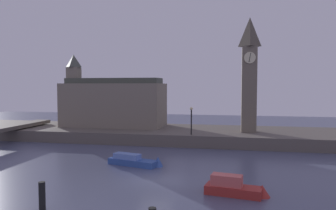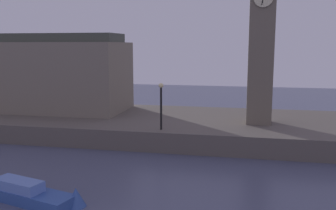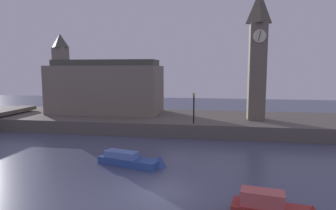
{
  "view_description": "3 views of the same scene",
  "coord_description": "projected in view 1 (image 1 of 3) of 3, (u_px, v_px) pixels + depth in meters",
  "views": [
    {
      "loc": [
        6.02,
        -24.72,
        7.53
      ],
      "look_at": [
        -2.4,
        16.77,
        5.05
      ],
      "focal_mm": 34.74,
      "sensor_mm": 36.0,
      "label": 1
    },
    {
      "loc": [
        6.89,
        -11.11,
        7.62
      ],
      "look_at": [
        1.49,
        14.67,
        3.41
      ],
      "focal_mm": 39.93,
      "sensor_mm": 36.0,
      "label": 2
    },
    {
      "loc": [
        3.21,
        -16.58,
        7.33
      ],
      "look_at": [
        -1.81,
        14.1,
        3.6
      ],
      "focal_mm": 31.17,
      "sensor_mm": 36.0,
      "label": 3
    }
  ],
  "objects": [
    {
      "name": "boat_tour_blue",
      "position": [
        139.0,
        161.0,
        30.76
      ],
      "size": [
        5.76,
        2.63,
        1.39
      ],
      "color": "#2D4C93",
      "rests_on": "ground"
    },
    {
      "name": "boat_dinghy_red",
      "position": [
        239.0,
        188.0,
        22.38
      ],
      "size": [
        4.67,
        2.05,
        1.53
      ],
      "color": "maroon",
      "rests_on": "ground"
    },
    {
      "name": "far_embankment",
      "position": [
        189.0,
        135.0,
        45.34
      ],
      "size": [
        70.0,
        12.0,
        1.5
      ],
      "primitive_type": "cube",
      "color": "#5B544C",
      "rests_on": "ground"
    },
    {
      "name": "ground_plane",
      "position": [
        156.0,
        181.0,
        25.82
      ],
      "size": [
        120.0,
        120.0,
        0.0
      ],
      "primitive_type": "plane",
      "color": "#474C66"
    },
    {
      "name": "streetlamp",
      "position": [
        191.0,
        117.0,
        40.2
      ],
      "size": [
        0.36,
        0.36,
        3.44
      ],
      "color": "black",
      "rests_on": "far_embankment"
    },
    {
      "name": "mooring_post_left",
      "position": [
        42.0,
        196.0,
        19.7
      ],
      "size": [
        0.4,
        0.4,
        1.73
      ],
      "primitive_type": "cylinder",
      "color": "black",
      "rests_on": "ground"
    },
    {
      "name": "parliament_hall",
      "position": [
        112.0,
        103.0,
        48.88
      ],
      "size": [
        14.88,
        6.87,
        10.84
      ],
      "color": "slate",
      "rests_on": "far_embankment"
    },
    {
      "name": "clock_tower",
      "position": [
        249.0,
        73.0,
        42.26
      ],
      "size": [
        2.1,
        2.16,
        14.9
      ],
      "color": "#6B6051",
      "rests_on": "far_embankment"
    }
  ]
}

